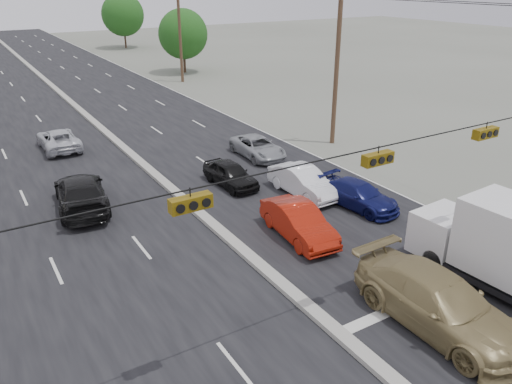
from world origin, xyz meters
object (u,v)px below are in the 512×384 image
Objects in this scene: tree_right_far at (123,15)px; queue_car_a at (230,174)px; red_sedan at (299,222)px; utility_pole_right_b at (337,66)px; queue_car_d at (358,195)px; oncoming_far at (59,140)px; utility_pole_right_c at (180,32)px; queue_car_b at (303,182)px; queue_car_c at (258,147)px; tan_sedan at (439,303)px; tree_right_mid at (183,34)px; box_truck at (511,248)px; oncoming_near at (81,193)px.

tree_right_far reaches higher than queue_car_a.
red_sedan reaches higher than queue_car_a.
utility_pole_right_b reaches higher than queue_car_a.
red_sedan is at bearing -96.24° from queue_car_a.
queue_car_d is 19.86m from oncoming_far.
oncoming_far is at bearing 114.23° from queue_car_d.
utility_pole_right_c is at bearing -96.65° from tree_right_far.
utility_pole_right_c is 2.26× the size of red_sedan.
tree_right_far is at bearing 83.59° from red_sedan.
queue_car_a is (-9.50, -3.04, -4.45)m from utility_pole_right_b.
queue_car_b is 6.34m from queue_car_c.
tan_sedan is (-9.50, -41.79, -4.24)m from utility_pole_right_c.
oncoming_far is at bearing -130.36° from tree_right_mid.
queue_car_d is at bearing -99.28° from utility_pole_right_c.
queue_car_d is (-5.50, -33.65, -4.48)m from utility_pole_right_c.
queue_car_c is (-0.01, 16.83, -1.07)m from box_truck.
queue_car_a reaches higher than queue_car_c.
utility_pole_right_b is 1.23× the size of tree_right_far.
utility_pole_right_b reaches higher than tree_right_mid.
utility_pole_right_c is 2.59× the size of queue_car_a.
tan_sedan is at bearing -104.39° from tree_right_mid.
tree_right_mid is at bearing 85.24° from utility_pole_right_b.
tree_right_mid is at bearing 74.75° from tan_sedan.
queue_car_b is at bearing 165.24° from oncoming_near.
tree_right_far is 66.15m from red_sedan.
queue_car_b is at bearing -98.44° from queue_car_c.
queue_car_a is at bearing 117.58° from queue_car_d.
tan_sedan is at bearing -105.67° from queue_car_b.
tan_sedan reaches higher than red_sedan.
tree_right_mid reaches higher than queue_car_c.
queue_car_a is 3.98m from queue_car_b.
tree_right_far reaches higher than tan_sedan.
oncoming_far is (-9.16, 14.22, -0.06)m from queue_car_b.
tree_right_mid reaches higher than queue_car_a.
tan_sedan is at bearing -119.51° from utility_pole_right_b.
utility_pole_right_b is 19.75m from tan_sedan.
tree_right_mid reaches higher than queue_car_d.
utility_pole_right_c reaches higher than queue_car_c.
oncoming_far is at bearing 120.77° from queue_car_b.
box_truck reaches higher than queue_car_b.
tree_right_mid is 1.66× the size of queue_car_d.
queue_car_c is at bearing -105.56° from tree_right_mid.
tan_sedan is at bearing -100.79° from queue_car_c.
box_truck is (-8.29, -46.64, -2.65)m from tree_right_mid.
box_truck reaches higher than queue_car_a.
utility_pole_right_b is 10.92m from queue_car_a.
oncoming_near is at bearing -168.28° from queue_car_c.
tree_right_far is at bearing 87.71° from tree_right_mid.
tree_right_far is 60.56m from oncoming_near.
tree_right_mid reaches higher than tan_sedan.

